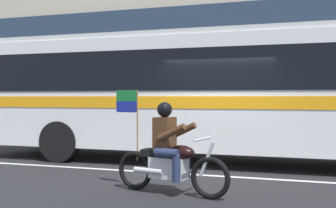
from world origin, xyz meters
The scene contains 6 objects.
ground_plane centered at (0.00, 0.00, 0.00)m, with size 60.00×60.00×0.00m, color black.
sidewalk_curb centered at (0.00, 5.10, 0.07)m, with size 28.00×3.80×0.15m, color #B7B2A8.
lane_center_stripe centered at (0.00, -0.60, 0.00)m, with size 26.60×0.14×0.01m, color silver.
transit_bus centered at (-0.19, 1.19, 1.88)m, with size 12.47×2.65×3.22m.
motorcycle_with_rider centered at (-0.34, -2.42, 0.67)m, with size 2.16×0.72×1.78m.
fire_hydrant centered at (2.17, 3.67, 0.52)m, with size 0.22×0.30×0.75m.
Camera 1 is at (1.79, -9.08, 1.65)m, focal length 44.16 mm.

